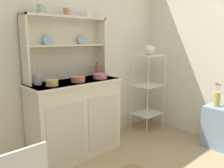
% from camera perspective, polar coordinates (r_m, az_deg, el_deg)
% --- Properties ---
extents(wall_back, '(3.84, 0.05, 2.50)m').
position_cam_1_polar(wall_back, '(2.81, -12.17, 8.52)').
color(wall_back, silver).
rests_on(wall_back, ground).
extents(hutch_cabinet, '(1.08, 0.45, 0.90)m').
position_cam_1_polar(hutch_cabinet, '(2.74, -9.04, -8.31)').
color(hutch_cabinet, silver).
rests_on(hutch_cabinet, ground).
extents(hutch_shelf_unit, '(1.01, 0.18, 0.72)m').
position_cam_1_polar(hutch_shelf_unit, '(2.72, -11.53, 9.91)').
color(hutch_shelf_unit, beige).
rests_on(hutch_shelf_unit, hutch_cabinet).
extents(bakers_rack, '(0.41, 0.33, 1.14)m').
position_cam_1_polar(bakers_rack, '(3.44, 9.00, -0.13)').
color(bakers_rack, silver).
rests_on(bakers_rack, ground).
extents(side_shelf_blue, '(0.28, 0.48, 0.53)m').
position_cam_1_polar(side_shelf_blue, '(3.23, 26.08, -9.95)').
color(side_shelf_blue, '#849EBC').
rests_on(side_shelf_blue, ground).
extents(cup_sage_0, '(0.08, 0.07, 0.09)m').
position_cam_1_polar(cup_sage_0, '(2.56, -17.40, 17.39)').
color(cup_sage_0, '#9EB78E').
rests_on(cup_sage_0, hutch_shelf_unit).
extents(cup_terracotta_1, '(0.08, 0.07, 0.08)m').
position_cam_1_polar(cup_terracotta_1, '(2.70, -11.29, 17.21)').
color(cup_terracotta_1, '#C67556').
rests_on(cup_terracotta_1, hutch_shelf_unit).
extents(cup_cream_2, '(0.09, 0.08, 0.08)m').
position_cam_1_polar(cup_cream_2, '(2.87, -5.97, 16.97)').
color(cup_cream_2, silver).
rests_on(cup_cream_2, hutch_shelf_unit).
extents(bowl_mixing_large, '(0.13, 0.13, 0.06)m').
position_cam_1_polar(bowl_mixing_large, '(2.40, -14.74, 0.29)').
color(bowl_mixing_large, '#DBB760').
rests_on(bowl_mixing_large, hutch_cabinet).
extents(bowl_floral_medium, '(0.16, 0.16, 0.06)m').
position_cam_1_polar(bowl_floral_medium, '(2.56, -8.47, 1.20)').
color(bowl_floral_medium, '#C67556').
rests_on(bowl_floral_medium, hutch_cabinet).
extents(bowl_cream_small, '(0.17, 0.17, 0.06)m').
position_cam_1_polar(bowl_cream_small, '(2.74, -2.98, 1.98)').
color(bowl_cream_small, '#D17A84').
rests_on(bowl_cream_small, hutch_cabinet).
extents(jam_bottle, '(0.05, 0.05, 0.19)m').
position_cam_1_polar(jam_bottle, '(2.91, -3.68, 3.40)').
color(jam_bottle, '#B74C47').
rests_on(jam_bottle, hutch_cabinet).
extents(utensil_jar, '(0.08, 0.08, 0.25)m').
position_cam_1_polar(utensil_jar, '(2.50, -18.10, 1.19)').
color(utensil_jar, '#B2B7C6').
rests_on(utensil_jar, hutch_cabinet).
extents(porcelain_teapot, '(0.23, 0.14, 0.17)m').
position_cam_1_polar(porcelain_teapot, '(3.37, 9.26, 8.44)').
color(porcelain_teapot, white).
rests_on(porcelain_teapot, bakers_rack).
extents(flower_vase, '(0.09, 0.09, 0.31)m').
position_cam_1_polar(flower_vase, '(3.17, 24.66, -3.04)').
color(flower_vase, '#DBB760').
rests_on(flower_vase, side_shelf_blue).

